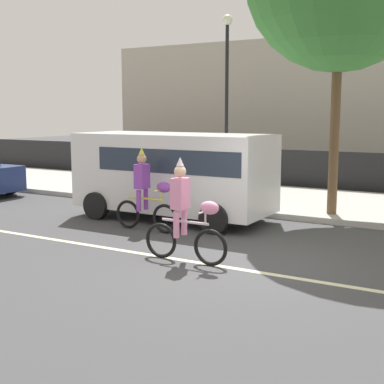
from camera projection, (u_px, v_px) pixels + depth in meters
ground_plane at (246, 262)px, 9.79m from camera, size 80.00×80.00×0.00m
road_centre_line at (234, 268)px, 9.36m from camera, size 36.00×0.14×0.01m
sidewalk_curb at (339, 205)px, 15.35m from camera, size 60.00×5.00×0.15m
fence_line at (363, 173)px, 17.74m from camera, size 40.00×0.08×1.40m
parade_cyclist_purple at (146, 195)px, 12.23m from camera, size 1.72×0.50×1.92m
parade_cyclist_pink at (186, 217)px, 9.66m from camera, size 1.72×0.50×1.92m
parked_van_white at (176, 170)px, 13.48m from camera, size 5.00×2.22×2.18m
street_lamp_post at (227, 75)px, 18.47m from camera, size 0.36×0.36×5.86m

